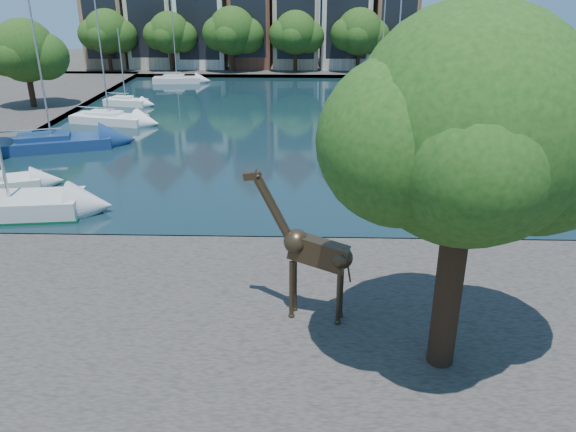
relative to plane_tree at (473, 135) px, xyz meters
name	(u,v)px	position (x,y,z in m)	size (l,w,h in m)	color
ground	(234,245)	(-7.62, 9.01, -7.67)	(160.00, 160.00, 0.00)	#38332B
water_basin	(267,123)	(-7.62, 33.01, -7.63)	(38.00, 50.00, 0.08)	black
near_quay	(210,326)	(-7.62, 2.01, -7.42)	(50.00, 14.00, 0.50)	#4B4541
far_quay	(282,67)	(-7.62, 65.01, -7.42)	(60.00, 16.00, 0.50)	#4B4541
right_quay	(561,123)	(17.38, 33.01, -7.42)	(14.00, 52.00, 0.50)	#4B4541
plane_tree	(473,135)	(0.00, 0.00, 0.00)	(8.32, 6.40, 10.62)	#332114
townhouse_west_end	(111,13)	(-30.62, 64.99, -0.31)	(5.44, 9.18, 14.93)	#916E4F
townhouse_west_mid	(154,6)	(-24.62, 64.99, 0.56)	(5.94, 9.18, 16.79)	#C2B795
townhouse_west_inner	(203,13)	(-18.12, 64.99, -0.32)	(6.43, 9.18, 15.15)	white
townhouse_center	(251,5)	(-11.62, 64.99, 0.69)	(5.44, 9.18, 16.93)	brown
townhouse_east_inner	(296,10)	(-5.62, 64.99, 0.06)	(5.94, 9.18, 15.79)	tan
townhouse_east_mid	(345,7)	(0.88, 64.99, 0.43)	(6.43, 9.18, 16.65)	beige
townhouse_east_end	(394,15)	(7.38, 64.99, -0.56)	(5.44, 9.18, 14.43)	brown
far_tree_far_west	(108,33)	(-29.51, 59.50, -2.49)	(7.28, 5.60, 7.68)	#332114
far_tree_west	(170,34)	(-21.52, 59.50, -2.60)	(6.76, 5.20, 7.36)	#332114
far_tree_mid_west	(233,33)	(-13.51, 59.50, -2.38)	(7.80, 6.00, 8.00)	#332114
far_tree_mid_east	(296,34)	(-5.52, 59.50, -2.54)	(7.02, 5.40, 7.52)	#332114
far_tree_east	(360,33)	(2.49, 59.50, -2.43)	(7.54, 5.80, 7.84)	#332114
far_tree_far_east	(424,35)	(10.48, 59.50, -2.60)	(6.76, 5.20, 7.36)	#332114
side_tree_left_far	(26,53)	(-29.51, 37.00, -2.29)	(7.28, 5.60, 7.88)	#332114
giraffe_statue	(310,251)	(-4.15, 2.43, -4.62)	(3.61, 1.16, 5.18)	#382A1C
sailboat_left_b	(52,141)	(-22.62, 24.46, -6.98)	(8.64, 5.29, 11.82)	navy
sailboat_left_c	(109,117)	(-21.10, 32.57, -7.07)	(6.79, 3.69, 9.89)	white
sailboat_left_d	(126,100)	(-21.84, 39.83, -7.10)	(4.35, 2.19, 7.23)	white
sailboat_left_e	(177,78)	(-19.62, 53.01, -7.06)	(5.67, 2.35, 10.31)	silver
sailboat_right_a	(484,170)	(6.71, 18.85, -7.06)	(5.89, 3.80, 9.38)	silver
sailboat_right_b	(470,145)	(7.38, 24.57, -7.09)	(6.53, 2.67, 9.93)	navy
sailboat_right_c	(394,99)	(4.38, 40.76, -6.97)	(5.83, 3.32, 10.44)	white
sailboat_right_d	(380,80)	(4.38, 51.79, -6.96)	(6.29, 3.25, 11.00)	beige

